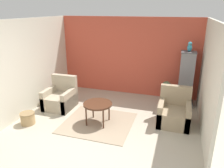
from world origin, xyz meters
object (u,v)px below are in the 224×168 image
(armchair_left, at_px, (60,98))
(armchair_right, at_px, (174,113))
(parrot, at_px, (190,47))
(coffee_table, at_px, (98,105))
(potted_plant, at_px, (166,89))
(birdcage, at_px, (186,80))
(wicker_basket, at_px, (28,118))

(armchair_left, bearing_deg, armchair_right, 0.50)
(parrot, bearing_deg, coffee_table, -137.68)
(potted_plant, bearing_deg, coffee_table, -128.40)
(armchair_right, xyz_separation_m, potted_plant, (-0.29, 1.29, 0.11))
(armchair_right, height_order, birdcage, birdcage)
(birdcage, height_order, parrot, parrot)
(coffee_table, relative_size, potted_plant, 1.09)
(armchair_right, height_order, wicker_basket, armchair_right)
(coffee_table, xyz_separation_m, potted_plant, (1.46, 1.84, -0.09))
(armchair_left, xyz_separation_m, armchair_right, (3.08, 0.03, 0.00))
(armchair_left, distance_m, parrot, 3.82)
(coffee_table, distance_m, armchair_left, 1.45)
(armchair_left, height_order, birdcage, birdcage)
(coffee_table, relative_size, birdcage, 0.44)
(parrot, bearing_deg, wicker_basket, -146.74)
(birdcage, distance_m, potted_plant, 0.63)
(potted_plant, bearing_deg, wicker_basket, -142.05)
(birdcage, relative_size, wicker_basket, 4.46)
(armchair_right, relative_size, birdcage, 0.56)
(parrot, bearing_deg, potted_plant, 175.72)
(armchair_left, distance_m, potted_plant, 3.09)
(potted_plant, bearing_deg, armchair_left, -154.81)
(armchair_left, bearing_deg, wicker_basket, -104.39)
(parrot, xyz_separation_m, potted_plant, (-0.52, 0.04, -1.29))
(birdcage, distance_m, parrot, 0.93)
(coffee_table, xyz_separation_m, birdcage, (1.98, 1.80, 0.27))
(armchair_right, distance_m, parrot, 1.89)
(armchair_left, bearing_deg, coffee_table, -21.77)
(coffee_table, height_order, potted_plant, potted_plant)
(armchair_left, bearing_deg, birdcage, 21.00)
(armchair_left, distance_m, birdcage, 3.58)
(coffee_table, relative_size, armchair_left, 0.79)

